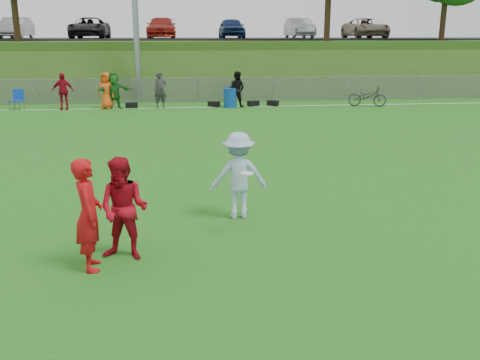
{
  "coord_description": "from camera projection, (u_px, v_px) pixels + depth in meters",
  "views": [
    {
      "loc": [
        -0.96,
        -7.87,
        3.46
      ],
      "look_at": [
        0.0,
        0.5,
        1.14
      ],
      "focal_mm": 40.0,
      "sensor_mm": 36.0,
      "label": 1
    }
  ],
  "objects": [
    {
      "name": "ground",
      "position": [
        243.0,
        256.0,
        8.56
      ],
      "size": [
        120.0,
        120.0,
        0.0
      ],
      "primitive_type": "plane",
      "color": "#226214",
      "rests_on": "ground"
    },
    {
      "name": "sideline_far",
      "position": [
        199.0,
        107.0,
        25.8
      ],
      "size": [
        60.0,
        0.1,
        0.01
      ],
      "primitive_type": "cube",
      "color": "white",
      "rests_on": "ground"
    },
    {
      "name": "fence",
      "position": [
        197.0,
        90.0,
        27.55
      ],
      "size": [
        58.0,
        0.06,
        1.3
      ],
      "color": "gray",
      "rests_on": "ground"
    },
    {
      "name": "berm",
      "position": [
        191.0,
        62.0,
        37.86
      ],
      "size": [
        120.0,
        18.0,
        3.0
      ],
      "primitive_type": "cube",
      "color": "#2D5116",
      "rests_on": "ground"
    },
    {
      "name": "parking_lot",
      "position": [
        190.0,
        39.0,
        39.36
      ],
      "size": [
        120.0,
        12.0,
        0.1
      ],
      "primitive_type": "cube",
      "color": "black",
      "rests_on": "berm"
    },
    {
      "name": "car_row",
      "position": [
        173.0,
        28.0,
        38.07
      ],
      "size": [
        32.04,
        5.18,
        1.44
      ],
      "color": "white",
      "rests_on": "parking_lot"
    },
    {
      "name": "spectator_row",
      "position": [
        136.0,
        90.0,
        25.26
      ],
      "size": [
        9.19,
        0.96,
        1.69
      ],
      "color": "#A50B1D",
      "rests_on": "ground"
    },
    {
      "name": "gear_bags",
      "position": [
        219.0,
        104.0,
        25.97
      ],
      "size": [
        7.44,
        0.52,
        0.26
      ],
      "color": "black",
      "rests_on": "ground"
    },
    {
      "name": "player_red_left",
      "position": [
        88.0,
        215.0,
        7.92
      ],
      "size": [
        0.5,
        0.68,
        1.72
      ],
      "primitive_type": "imported",
      "rotation": [
        0.0,
        0.0,
        1.73
      ],
      "color": "red",
      "rests_on": "ground"
    },
    {
      "name": "player_red_center",
      "position": [
        124.0,
        209.0,
        8.29
      ],
      "size": [
        0.94,
        0.82,
        1.64
      ],
      "primitive_type": "imported",
      "rotation": [
        0.0,
        0.0,
        -0.29
      ],
      "color": "#AC0C1C",
      "rests_on": "ground"
    },
    {
      "name": "player_blue",
      "position": [
        239.0,
        176.0,
        10.18
      ],
      "size": [
        1.09,
        0.64,
        1.67
      ],
      "primitive_type": "imported",
      "rotation": [
        0.0,
        0.0,
        3.16
      ],
      "color": "#A7C0E7",
      "rests_on": "ground"
    },
    {
      "name": "frisbee",
      "position": [
        247.0,
        173.0,
        9.19
      ],
      "size": [
        0.25,
        0.25,
        0.02
      ],
      "color": "white",
      "rests_on": "ground"
    },
    {
      "name": "recycling_bin",
      "position": [
        230.0,
        98.0,
        25.7
      ],
      "size": [
        0.61,
        0.61,
        0.92
      ],
      "primitive_type": "cylinder",
      "rotation": [
        0.0,
        0.0,
        0.0
      ],
      "color": "#0E40A1",
      "rests_on": "ground"
    },
    {
      "name": "camp_chair",
      "position": [
        17.0,
        104.0,
        24.96
      ],
      "size": [
        0.62,
        0.62,
        0.94
      ],
      "rotation": [
        0.0,
        0.0,
        -0.19
      ],
      "color": "#103FAD",
      "rests_on": "ground"
    },
    {
      "name": "bicycle",
      "position": [
        367.0,
        97.0,
        26.01
      ],
      "size": [
        1.92,
        1.08,
        0.95
      ],
      "primitive_type": "imported",
      "rotation": [
        0.0,
        0.0,
        1.31
      ],
      "color": "#29292B",
      "rests_on": "ground"
    }
  ]
}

